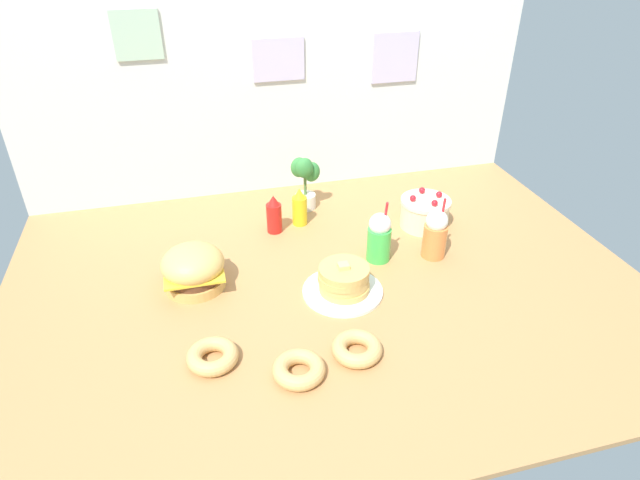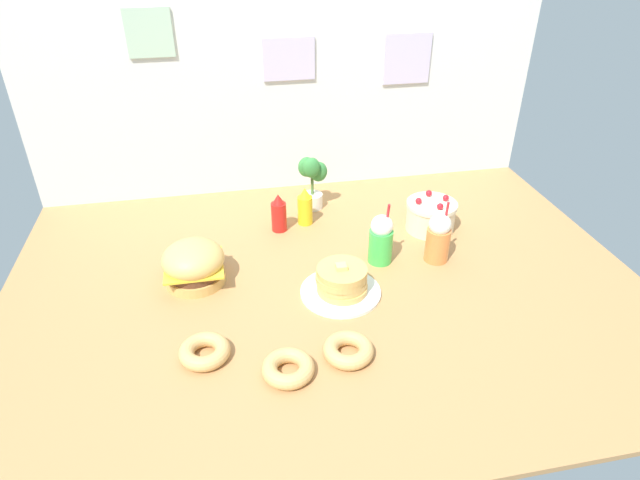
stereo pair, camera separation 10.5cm
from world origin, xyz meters
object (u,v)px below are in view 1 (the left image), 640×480
donut_pink_glaze (213,356)px  cream_soda_cup (379,237)px  mustard_bottle (301,208)px  layer_cake (425,212)px  donut_chocolate (299,369)px  ketchup_bottle (274,215)px  burger (193,268)px  potted_plant (305,181)px  pancake_stack (343,282)px  donut_vanilla (357,348)px  orange_float_cup (435,234)px

donut_pink_glaze → cream_soda_cup: bearing=30.9°
mustard_bottle → cream_soda_cup: size_ratio=0.67×
layer_cake → donut_chocolate: 1.06m
ketchup_bottle → burger: bearing=-138.6°
cream_soda_cup → donut_chocolate: 0.71m
ketchup_bottle → potted_plant: size_ratio=0.66×
layer_cake → mustard_bottle: bearing=163.2°
ketchup_bottle → potted_plant: (0.18, 0.18, 0.06)m
pancake_stack → cream_soda_cup: 0.28m
ketchup_bottle → potted_plant: 0.26m
pancake_stack → burger: bearing=161.0°
ketchup_bottle → donut_vanilla: (0.11, -0.83, -0.06)m
cream_soda_cup → orange_float_cup: bearing=-8.5°
donut_chocolate → potted_plant: size_ratio=0.61×
cream_soda_cup → donut_pink_glaze: 0.82m
mustard_bottle → potted_plant: size_ratio=0.66×
burger → potted_plant: bearing=42.2°
layer_cake → pancake_stack: bearing=-142.3°
ketchup_bottle → orange_float_cup: 0.69m
donut_chocolate → cream_soda_cup: bearing=50.2°
layer_cake → mustard_bottle: 0.55m
donut_pink_glaze → donut_chocolate: (0.25, -0.12, 0.00)m
burger → ketchup_bottle: (0.36, 0.32, 0.00)m
ketchup_bottle → donut_vanilla: size_ratio=1.08×
donut_pink_glaze → pancake_stack: bearing=25.7°
mustard_bottle → ketchup_bottle: bearing=-163.7°
pancake_stack → mustard_bottle: bearing=94.0°
mustard_bottle → cream_soda_cup: 0.43m
ketchup_bottle → mustard_bottle: size_ratio=1.00×
cream_soda_cup → ketchup_bottle: bearing=138.6°
cream_soda_cup → potted_plant: 0.53m
pancake_stack → potted_plant: (0.02, 0.68, 0.09)m
cream_soda_cup → orange_float_cup: (0.23, -0.03, 0.00)m
ketchup_bottle → cream_soda_cup: size_ratio=0.67×
layer_cake → potted_plant: 0.57m
pancake_stack → donut_pink_glaze: bearing=-154.3°
ketchup_bottle → cream_soda_cup: bearing=-41.4°
pancake_stack → mustard_bottle: mustard_bottle is taller
donut_chocolate → potted_plant: (0.27, 1.04, 0.12)m
pancake_stack → donut_vanilla: bearing=-99.2°
orange_float_cup → cream_soda_cup: bearing=171.5°
mustard_bottle → potted_plant: 0.16m
burger → layer_cake: (1.02, 0.20, -0.01)m
mustard_bottle → donut_pink_glaze: (-0.46, -0.78, -0.06)m
orange_float_cup → donut_vanilla: bearing=-135.7°
ketchup_bottle → donut_chocolate: bearing=-95.7°
burger → donut_pink_glaze: size_ratio=1.43×
cream_soda_cup → potted_plant: potted_plant is taller
donut_pink_glaze → donut_vanilla: bearing=-10.4°
mustard_bottle → potted_plant: (0.05, 0.14, 0.06)m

